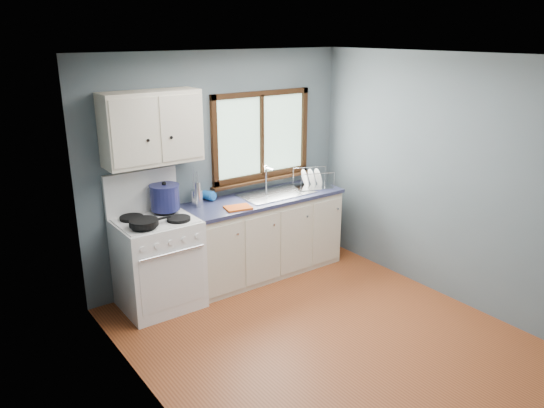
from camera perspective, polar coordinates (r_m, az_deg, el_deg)
floor at (r=5.04m, az=5.72°, el=-14.28°), size 3.20×3.60×0.02m
ceiling at (r=4.26m, az=6.82°, el=15.66°), size 3.20×3.60×0.02m
wall_back at (r=5.91m, az=-5.59°, el=3.99°), size 3.20×0.02×2.50m
wall_front at (r=3.48m, az=26.72°, el=-8.31°), size 3.20×0.02×2.50m
wall_left at (r=3.68m, az=-12.88°, el=-5.31°), size 0.02×3.60×2.50m
wall_right at (r=5.66m, az=18.46°, el=2.51°), size 0.02×3.60×2.50m
gas_range at (r=5.46m, az=-12.18°, el=-5.96°), size 0.76×0.69×1.36m
base_cabinets at (r=6.09m, az=-0.94°, el=-3.80°), size 1.85×0.60×0.88m
countertop at (r=5.92m, az=-0.96°, el=0.60°), size 1.89×0.64×0.04m
sink at (r=6.04m, az=0.44°, el=0.54°), size 0.84×0.46×0.44m
window at (r=6.10m, az=-1.12°, el=6.71°), size 1.36×0.10×1.03m
upper_cabinets at (r=5.26m, az=-12.81°, el=8.00°), size 0.95×0.35×0.70m
skillet at (r=5.07m, az=-13.59°, el=-1.95°), size 0.42×0.29×0.05m
stockpot at (r=5.44m, az=-11.46°, el=0.74°), size 0.32×0.32×0.30m
utensil_crock at (r=5.68m, az=-8.09°, el=0.75°), size 0.15×0.15×0.41m
thermos at (r=5.58m, az=-8.00°, el=0.98°), size 0.08×0.08×0.27m
soap_bottle at (r=5.75m, az=-6.29°, el=1.61°), size 0.14×0.14×0.28m
dish_towel at (r=5.53m, az=-3.68°, el=-0.40°), size 0.30×0.24×0.02m
dish_rack at (r=6.29m, az=4.39°, el=2.34°), size 0.52×0.46×0.22m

